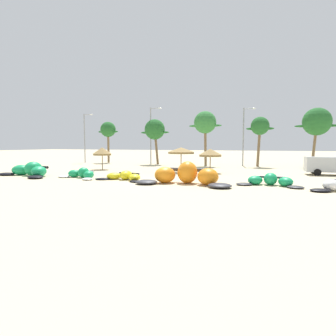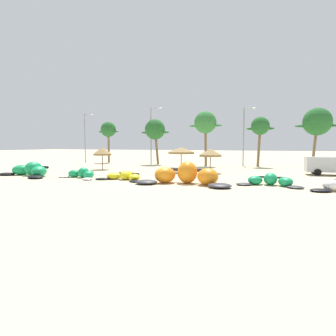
% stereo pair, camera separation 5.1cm
% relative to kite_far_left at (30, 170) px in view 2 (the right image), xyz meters
% --- Properties ---
extents(ground_plane, '(260.00, 260.00, 0.00)m').
position_rel_kite_far_left_xyz_m(ground_plane, '(13.17, 0.29, -0.54)').
color(ground_plane, beige).
extents(kite_far_left, '(6.82, 3.89, 1.40)m').
position_rel_kite_far_left_xyz_m(kite_far_left, '(0.00, 0.00, 0.00)').
color(kite_far_left, black).
rests_on(kite_far_left, ground).
extents(kite_left, '(4.57, 2.72, 0.97)m').
position_rel_kite_far_left_xyz_m(kite_left, '(5.89, 0.31, -0.16)').
color(kite_left, white).
rests_on(kite_left, ground).
extents(kite_left_of_center, '(5.15, 2.73, 0.80)m').
position_rel_kite_far_left_xyz_m(kite_left_of_center, '(10.37, 0.35, -0.23)').
color(kite_left_of_center, black).
rests_on(kite_left_of_center, ground).
extents(kite_center, '(7.91, 3.54, 1.76)m').
position_rel_kite_far_left_xyz_m(kite_center, '(16.17, -0.18, 0.14)').
color(kite_center, '#333338').
rests_on(kite_center, ground).
extents(kite_right_of_center, '(5.03, 2.52, 0.94)m').
position_rel_kite_far_left_xyz_m(kite_right_of_center, '(22.39, 1.24, -0.17)').
color(kite_right_of_center, '#333338').
rests_on(kite_right_of_center, ground).
extents(beach_umbrella_near_van, '(2.32, 2.32, 2.75)m').
position_rel_kite_far_left_xyz_m(beach_umbrella_near_van, '(2.54, 8.87, 1.72)').
color(beach_umbrella_near_van, brown).
rests_on(beach_umbrella_near_van, ground).
extents(beach_umbrella_middle, '(3.06, 3.06, 2.78)m').
position_rel_kite_far_left_xyz_m(beach_umbrella_middle, '(12.80, 9.02, 1.89)').
color(beach_umbrella_middle, brown).
rests_on(beach_umbrella_middle, ground).
extents(beach_umbrella_near_palms, '(2.52, 2.52, 2.64)m').
position_rel_kite_far_left_xyz_m(beach_umbrella_near_palms, '(16.07, 9.28, 1.67)').
color(beach_umbrella_near_palms, brown).
rests_on(beach_umbrella_near_palms, ground).
extents(parked_van, '(5.34, 2.43, 1.84)m').
position_rel_kite_far_left_xyz_m(parked_van, '(28.15, 11.18, 0.56)').
color(parked_van, '#B2B7BC').
rests_on(parked_van, ground).
extents(palm_leftmost, '(3.89, 2.60, 6.98)m').
position_rel_kite_far_left_xyz_m(palm_leftmost, '(-4.15, 20.90, 5.03)').
color(palm_leftmost, brown).
rests_on(palm_leftmost, ground).
extents(palm_left, '(4.77, 3.18, 7.06)m').
position_rel_kite_far_left_xyz_m(palm_left, '(4.97, 19.88, 4.86)').
color(palm_left, brown).
rests_on(palm_left, ground).
extents(palm_left_of_gap, '(4.83, 3.22, 7.93)m').
position_rel_kite_far_left_xyz_m(palm_left_of_gap, '(13.09, 19.46, 5.69)').
color(palm_left_of_gap, brown).
rests_on(palm_left_of_gap, ground).
extents(palm_center_left, '(3.80, 2.53, 6.97)m').
position_rel_kite_far_left_xyz_m(palm_center_left, '(20.65, 20.53, 5.03)').
color(palm_center_left, brown).
rests_on(palm_center_left, ground).
extents(palm_center_right, '(5.67, 3.78, 8.11)m').
position_rel_kite_far_left_xyz_m(palm_center_right, '(27.97, 22.38, 5.63)').
color(palm_center_right, brown).
rests_on(palm_center_right, ground).
extents(lamppost_west, '(1.87, 0.24, 8.30)m').
position_rel_kite_far_left_xyz_m(lamppost_west, '(-7.77, 19.47, 4.16)').
color(lamppost_west, gray).
rests_on(lamppost_west, ground).
extents(lamppost_west_center, '(1.93, 0.24, 8.86)m').
position_rel_kite_far_left_xyz_m(lamppost_west_center, '(4.53, 19.67, 4.45)').
color(lamppost_west_center, gray).
rests_on(lamppost_west_center, ground).
extents(lamppost_east_center, '(1.77, 0.24, 8.41)m').
position_rel_kite_far_left_xyz_m(lamppost_east_center, '(18.48, 21.42, 4.20)').
color(lamppost_east_center, gray).
rests_on(lamppost_east_center, ground).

